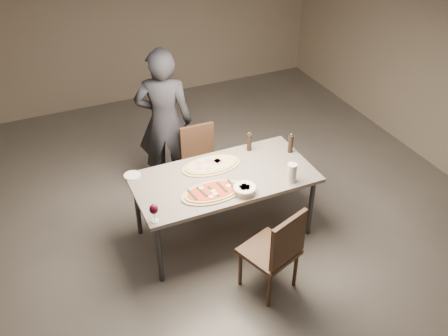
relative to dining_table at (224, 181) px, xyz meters
name	(u,v)px	position (x,y,z in m)	size (l,w,h in m)	color
room	(224,119)	(0.00, 0.00, 0.71)	(7.00, 7.00, 7.00)	#56504A
dining_table	(224,181)	(0.00, 0.00, 0.00)	(1.80, 0.90, 0.75)	slate
zucchini_pizza	(213,192)	(-0.21, -0.21, 0.07)	(0.62, 0.35, 0.05)	tan
ham_pizza	(211,165)	(-0.05, 0.21, 0.07)	(0.62, 0.35, 0.04)	tan
bread_basket	(245,189)	(0.07, -0.33, 0.10)	(0.22, 0.22, 0.08)	#F9F3CA
oil_dish	(244,185)	(0.11, -0.22, 0.06)	(0.13, 0.13, 0.01)	white
pepper_mill_left	(291,143)	(0.82, 0.12, 0.16)	(0.06, 0.06, 0.23)	black
pepper_mill_right	(249,142)	(0.44, 0.33, 0.16)	(0.06, 0.06, 0.22)	black
carafe	(292,173)	(0.56, -0.34, 0.16)	(0.10, 0.10, 0.20)	silver
wine_glass	(154,210)	(-0.83, -0.37, 0.18)	(0.08, 0.08, 0.18)	silver
side_plate	(132,175)	(-0.83, 0.38, 0.06)	(0.16, 0.16, 0.01)	white
chair_near	(277,249)	(0.11, -0.91, -0.17)	(0.57, 0.57, 0.94)	#402A1B
chair_far	(201,159)	(0.04, 0.74, -0.20)	(0.42, 0.42, 0.88)	#402A1B
diner	(164,122)	(-0.26, 1.06, 0.18)	(0.64, 0.42, 1.75)	black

